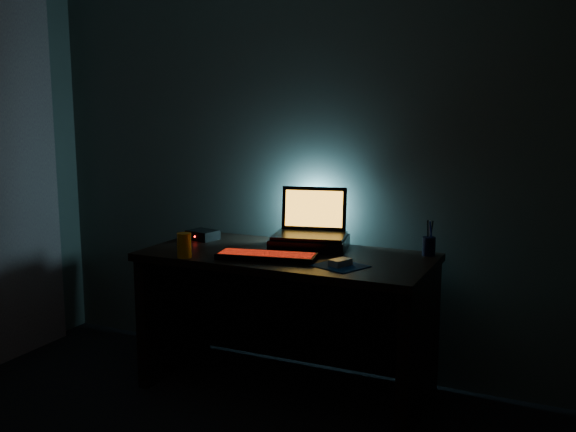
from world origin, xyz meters
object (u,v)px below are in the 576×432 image
object	(u,v)px
router	(203,235)
keyboard	(267,256)
laptop	(311,225)
pen_cup	(429,246)
juice_glass	(184,245)
mouse	(340,262)

from	to	relation	value
router	keyboard	bearing A→B (deg)	-14.98
laptop	pen_cup	world-z (taller)	laptop
pen_cup	router	bearing A→B (deg)	-173.71
laptop	juice_glass	bearing A→B (deg)	-145.73
mouse	keyboard	bearing A→B (deg)	-156.18
keyboard	pen_cup	world-z (taller)	pen_cup
keyboard	juice_glass	bearing A→B (deg)	-170.92
laptop	juice_glass	distance (m)	0.71
keyboard	mouse	xyz separation A→B (m)	(0.39, 0.01, 0.00)
router	laptop	bearing A→B (deg)	19.56
keyboard	mouse	size ratio (longest dim) A/B	4.94
mouse	juice_glass	world-z (taller)	juice_glass
pen_cup	router	distance (m)	1.28
mouse	pen_cup	distance (m)	0.53
laptop	juice_glass	xyz separation A→B (m)	(-0.48, -0.51, -0.06)
pen_cup	router	size ratio (longest dim) A/B	0.53
laptop	pen_cup	size ratio (longest dim) A/B	4.48
laptop	router	xyz separation A→B (m)	(-0.64, -0.09, -0.09)
juice_glass	router	world-z (taller)	juice_glass
keyboard	pen_cup	size ratio (longest dim) A/B	5.46
laptop	keyboard	world-z (taller)	laptop
laptop	pen_cup	xyz separation A→B (m)	(0.63, 0.05, -0.07)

